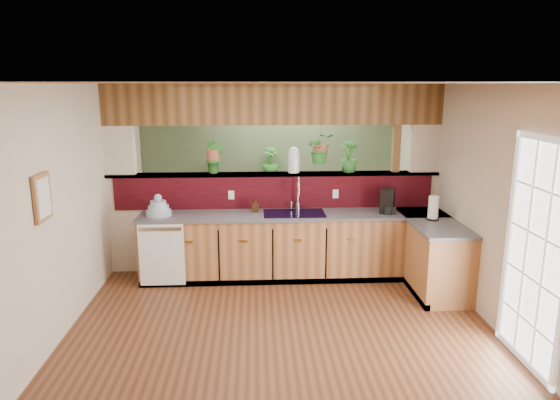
{
  "coord_description": "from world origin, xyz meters",
  "views": [
    {
      "loc": [
        -0.27,
        -5.48,
        2.59
      ],
      "look_at": [
        0.05,
        0.7,
        1.15
      ],
      "focal_mm": 32.0,
      "sensor_mm": 36.0,
      "label": 1
    }
  ],
  "objects_px": {
    "glass_jar": "(294,160)",
    "shelving_console": "(245,203)",
    "coffee_maker": "(388,202)",
    "faucet": "(298,192)",
    "paper_towel": "(433,208)",
    "soap_dispenser": "(255,205)",
    "dish_stack": "(159,209)"
  },
  "relations": [
    {
      "from": "glass_jar",
      "to": "shelving_console",
      "type": "bearing_deg",
      "value": 110.85
    },
    {
      "from": "paper_towel",
      "to": "soap_dispenser",
      "type": "bearing_deg",
      "value": 166.9
    },
    {
      "from": "coffee_maker",
      "to": "glass_jar",
      "type": "xyz_separation_m",
      "value": [
        -1.24,
        0.39,
        0.52
      ]
    },
    {
      "from": "faucet",
      "to": "shelving_console",
      "type": "height_order",
      "value": "faucet"
    },
    {
      "from": "soap_dispenser",
      "to": "paper_towel",
      "type": "xyz_separation_m",
      "value": [
        2.26,
        -0.53,
        0.05
      ]
    },
    {
      "from": "dish_stack",
      "to": "coffee_maker",
      "type": "xyz_separation_m",
      "value": [
        3.06,
        0.0,
        0.06
      ]
    },
    {
      "from": "faucet",
      "to": "paper_towel",
      "type": "relative_size",
      "value": 1.43
    },
    {
      "from": "faucet",
      "to": "soap_dispenser",
      "type": "height_order",
      "value": "faucet"
    },
    {
      "from": "soap_dispenser",
      "to": "glass_jar",
      "type": "xyz_separation_m",
      "value": [
        0.54,
        0.26,
        0.57
      ]
    },
    {
      "from": "dish_stack",
      "to": "paper_towel",
      "type": "distance_m",
      "value": 3.56
    },
    {
      "from": "coffee_maker",
      "to": "faucet",
      "type": "bearing_deg",
      "value": -166.58
    },
    {
      "from": "dish_stack",
      "to": "soap_dispenser",
      "type": "height_order",
      "value": "dish_stack"
    },
    {
      "from": "faucet",
      "to": "soap_dispenser",
      "type": "xyz_separation_m",
      "value": [
        -0.58,
        -0.04,
        -0.16
      ]
    },
    {
      "from": "soap_dispenser",
      "to": "coffee_maker",
      "type": "xyz_separation_m",
      "value": [
        1.78,
        -0.13,
        0.05
      ]
    },
    {
      "from": "soap_dispenser",
      "to": "coffee_maker",
      "type": "bearing_deg",
      "value": -4.16
    },
    {
      "from": "paper_towel",
      "to": "shelving_console",
      "type": "relative_size",
      "value": 0.21
    },
    {
      "from": "glass_jar",
      "to": "paper_towel",
      "type": "bearing_deg",
      "value": -24.57
    },
    {
      "from": "soap_dispenser",
      "to": "faucet",
      "type": "bearing_deg",
      "value": 4.14
    },
    {
      "from": "paper_towel",
      "to": "coffee_maker",
      "type": "bearing_deg",
      "value": 140.5
    },
    {
      "from": "coffee_maker",
      "to": "shelving_console",
      "type": "relative_size",
      "value": 0.21
    },
    {
      "from": "soap_dispenser",
      "to": "paper_towel",
      "type": "bearing_deg",
      "value": -13.1
    },
    {
      "from": "soap_dispenser",
      "to": "shelving_console",
      "type": "distance_m",
      "value": 2.23
    },
    {
      "from": "faucet",
      "to": "paper_towel",
      "type": "bearing_deg",
      "value": -18.65
    },
    {
      "from": "dish_stack",
      "to": "glass_jar",
      "type": "xyz_separation_m",
      "value": [
        1.81,
        0.39,
        0.58
      ]
    },
    {
      "from": "soap_dispenser",
      "to": "shelving_console",
      "type": "xyz_separation_m",
      "value": [
        -0.19,
        2.16,
        -0.5
      ]
    },
    {
      "from": "shelving_console",
      "to": "paper_towel",
      "type": "bearing_deg",
      "value": -49.89
    },
    {
      "from": "coffee_maker",
      "to": "paper_towel",
      "type": "xyz_separation_m",
      "value": [
        0.48,
        -0.4,
        0.0
      ]
    },
    {
      "from": "paper_towel",
      "to": "faucet",
      "type": "bearing_deg",
      "value": 161.35
    },
    {
      "from": "faucet",
      "to": "paper_towel",
      "type": "distance_m",
      "value": 1.78
    },
    {
      "from": "coffee_maker",
      "to": "glass_jar",
      "type": "distance_m",
      "value": 1.4
    },
    {
      "from": "faucet",
      "to": "coffee_maker",
      "type": "distance_m",
      "value": 1.22
    },
    {
      "from": "paper_towel",
      "to": "glass_jar",
      "type": "xyz_separation_m",
      "value": [
        -1.72,
        0.79,
        0.52
      ]
    }
  ]
}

